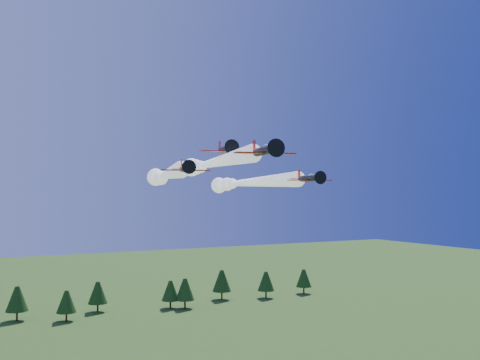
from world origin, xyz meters
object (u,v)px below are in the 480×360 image
plane_left (165,175)px  plane_slot (225,149)px  plane_right (245,183)px  plane_lead (212,163)px

plane_left → plane_slot: bearing=-63.9°
plane_left → plane_right: 18.09m
plane_left → plane_slot: 18.36m
plane_lead → plane_slot: size_ratio=5.12×
plane_right → plane_left: bearing=-167.1°
plane_lead → plane_right: (12.80, 11.12, -3.06)m
plane_lead → plane_left: 11.16m
plane_slot → plane_left: bearing=115.5°
plane_right → plane_slot: (-14.13, -18.99, 4.81)m
plane_slot → plane_right: bearing=66.5°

